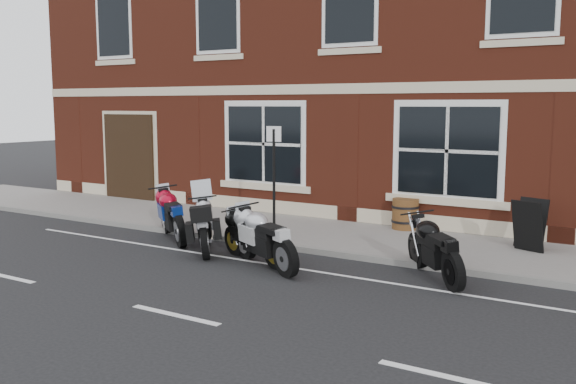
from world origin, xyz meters
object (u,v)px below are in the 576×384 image
moto_sport_black (254,235)px  a_board_sign (529,225)px  moto_sport_silver (265,236)px  moto_sport_red (174,213)px  parking_sign (274,172)px  moto_touring_silver (207,223)px  moto_naked_black (436,246)px  barrel_planter (405,214)px

moto_sport_black → a_board_sign: size_ratio=1.85×
moto_sport_silver → moto_sport_red: bearing=100.5°
moto_sport_silver → parking_sign: parking_sign is taller
a_board_sign → parking_sign: bearing=-148.0°
moto_sport_silver → a_board_sign: bearing=-21.0°
moto_sport_red → moto_sport_black: bearing=-67.5°
a_board_sign → moto_sport_silver: bearing=-120.7°
moto_sport_silver → parking_sign: bearing=57.0°
parking_sign → moto_sport_silver: bearing=-73.3°
moto_sport_red → moto_sport_silver: bearing=-69.9°
moto_sport_red → moto_sport_black: moto_sport_red is taller
moto_touring_silver → moto_naked_black: (4.76, 0.39, -0.00)m
moto_touring_silver → parking_sign: parking_sign is taller
moto_sport_silver → a_board_sign: 5.32m
moto_touring_silver → moto_naked_black: size_ratio=1.02×
moto_naked_black → barrel_planter: (-1.90, 3.39, -0.09)m
parking_sign → barrel_planter: bearing=29.8°
moto_touring_silver → moto_sport_black: size_ratio=0.93×
moto_touring_silver → a_board_sign: size_ratio=1.72×
moto_sport_black → a_board_sign: bearing=-32.2°
moto_touring_silver → moto_sport_red: moto_touring_silver is taller
moto_naked_black → barrel_planter: size_ratio=2.44×
moto_sport_red → a_board_sign: a_board_sign is taller
moto_touring_silver → moto_sport_red: bearing=123.4°
a_board_sign → barrel_planter: a_board_sign is taller
moto_sport_silver → a_board_sign: (4.00, 3.51, 0.05)m
moto_sport_black → parking_sign: size_ratio=0.79×
barrel_planter → moto_sport_red: bearing=-141.3°
moto_touring_silver → parking_sign: size_ratio=0.73×
moto_touring_silver → parking_sign: 2.01m
moto_sport_black → parking_sign: (-0.82, 1.96, 1.00)m
barrel_planter → moto_sport_silver: bearing=-103.9°
parking_sign → moto_naked_black: bearing=-29.7°
moto_touring_silver → moto_sport_black: (1.38, -0.27, -0.06)m
parking_sign → a_board_sign: bearing=1.4°
moto_sport_silver → parking_sign: size_ratio=0.86×
a_board_sign → parking_sign: size_ratio=0.43×
a_board_sign → barrel_planter: (-2.93, 0.80, -0.16)m
moto_naked_black → a_board_sign: (1.03, 2.60, 0.06)m
moto_sport_red → moto_sport_silver: moto_sport_red is taller
a_board_sign → parking_sign: (-5.23, -1.30, 0.88)m
moto_sport_black → moto_sport_silver: moto_sport_silver is taller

